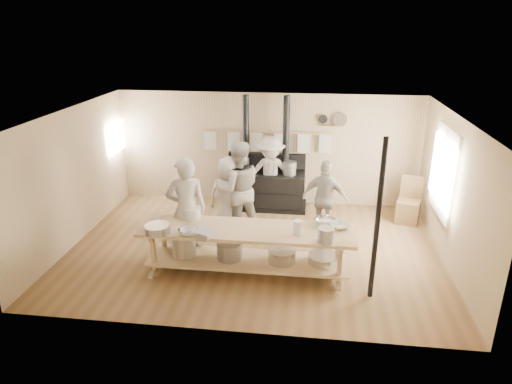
% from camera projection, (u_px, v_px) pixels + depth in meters
% --- Properties ---
extents(ground, '(7.00, 7.00, 0.00)m').
position_uv_depth(ground, '(254.00, 249.00, 8.78)').
color(ground, brown).
rests_on(ground, ground).
extents(room_shell, '(7.00, 7.00, 7.00)m').
position_uv_depth(room_shell, '(254.00, 168.00, 8.20)').
color(room_shell, tan).
rests_on(room_shell, ground).
extents(window_right, '(0.09, 1.50, 1.65)m').
position_uv_depth(window_right, '(444.00, 172.00, 8.40)').
color(window_right, beige).
rests_on(window_right, ground).
extents(left_opening, '(0.00, 0.90, 0.90)m').
position_uv_depth(left_opening, '(116.00, 137.00, 10.46)').
color(left_opening, white).
rests_on(left_opening, ground).
extents(stove, '(1.90, 0.75, 2.60)m').
position_uv_depth(stove, '(265.00, 186.00, 10.56)').
color(stove, black).
rests_on(stove, ground).
extents(towel_rail, '(3.00, 0.04, 0.47)m').
position_uv_depth(towel_rail, '(267.00, 139.00, 10.45)').
color(towel_rail, tan).
rests_on(towel_rail, ground).
extents(back_wall_shelf, '(0.63, 0.14, 0.32)m').
position_uv_depth(back_wall_shelf, '(333.00, 122.00, 10.15)').
color(back_wall_shelf, tan).
rests_on(back_wall_shelf, ground).
extents(prep_table, '(3.60, 0.90, 0.85)m').
position_uv_depth(prep_table, '(246.00, 246.00, 7.76)').
color(prep_table, tan).
rests_on(prep_table, ground).
extents(support_post, '(0.08, 0.08, 2.60)m').
position_uv_depth(support_post, '(377.00, 222.00, 6.83)').
color(support_post, black).
rests_on(support_post, ground).
extents(cook_far_left, '(0.82, 0.66, 1.95)m').
position_uv_depth(cook_far_left, '(187.00, 210.00, 8.07)').
color(cook_far_left, '#A1998E').
rests_on(cook_far_left, ground).
extents(cook_left, '(1.13, 1.00, 1.95)m').
position_uv_depth(cook_left, '(238.00, 189.00, 9.06)').
color(cook_left, '#A1998E').
rests_on(cook_left, ground).
extents(cook_center, '(0.83, 0.56, 1.64)m').
position_uv_depth(cook_center, '(229.00, 197.00, 9.10)').
color(cook_center, '#A1998E').
rests_on(cook_center, ground).
extents(cook_right, '(1.00, 0.62, 1.59)m').
position_uv_depth(cook_right, '(325.00, 199.00, 9.04)').
color(cook_right, '#A1998E').
rests_on(cook_right, ground).
extents(cook_by_window, '(1.16, 0.71, 1.73)m').
position_uv_depth(cook_by_window, '(270.00, 174.00, 10.26)').
color(cook_by_window, '#A1998E').
rests_on(cook_by_window, ground).
extents(chair, '(0.58, 0.58, 1.00)m').
position_uv_depth(chair, '(408.00, 209.00, 9.85)').
color(chair, brown).
rests_on(chair, ground).
extents(bowl_white_a, '(0.43, 0.43, 0.09)m').
position_uv_depth(bowl_white_a, '(191.00, 232.00, 7.42)').
color(bowl_white_a, silver).
rests_on(bowl_white_a, prep_table).
extents(bowl_steel_a, '(0.47, 0.47, 0.10)m').
position_uv_depth(bowl_steel_a, '(188.00, 231.00, 7.42)').
color(bowl_steel_a, silver).
rests_on(bowl_steel_a, prep_table).
extents(bowl_white_b, '(0.49, 0.49, 0.09)m').
position_uv_depth(bowl_white_b, '(340.00, 225.00, 7.66)').
color(bowl_white_b, silver).
rests_on(bowl_white_b, prep_table).
extents(bowl_steel_b, '(0.47, 0.47, 0.11)m').
position_uv_depth(bowl_steel_b, '(325.00, 221.00, 7.78)').
color(bowl_steel_b, silver).
rests_on(bowl_steel_b, prep_table).
extents(roasting_pan, '(0.49, 0.42, 0.09)m').
position_uv_depth(roasting_pan, '(202.00, 233.00, 7.40)').
color(roasting_pan, '#B2B2B7').
rests_on(roasting_pan, prep_table).
extents(mixing_bowl_large, '(0.55, 0.55, 0.13)m').
position_uv_depth(mixing_bowl_large, '(157.00, 229.00, 7.48)').
color(mixing_bowl_large, silver).
rests_on(mixing_bowl_large, prep_table).
extents(bucket_galv, '(0.33, 0.33, 0.24)m').
position_uv_depth(bucket_galv, '(326.00, 235.00, 7.14)').
color(bucket_galv, gray).
rests_on(bucket_galv, prep_table).
extents(deep_bowl_enamel, '(0.34, 0.34, 0.19)m').
position_uv_depth(deep_bowl_enamel, '(192.00, 213.00, 8.03)').
color(deep_bowl_enamel, silver).
rests_on(deep_bowl_enamel, prep_table).
extents(pitcher, '(0.17, 0.17, 0.24)m').
position_uv_depth(pitcher, '(298.00, 228.00, 7.40)').
color(pitcher, silver).
rests_on(pitcher, prep_table).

